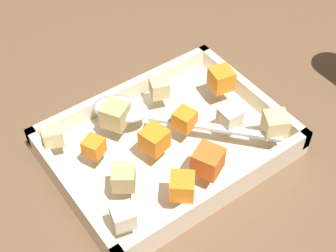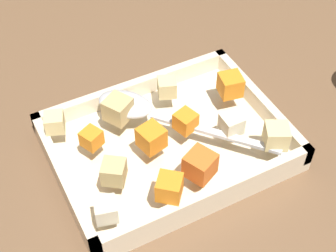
{
  "view_description": "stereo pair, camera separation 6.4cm",
  "coord_description": "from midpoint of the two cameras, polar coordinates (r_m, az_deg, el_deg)",
  "views": [
    {
      "loc": [
        0.26,
        0.37,
        0.52
      ],
      "look_at": [
        0.01,
        0.02,
        0.05
      ],
      "focal_mm": 53.99,
      "sensor_mm": 36.0,
      "label": 1
    },
    {
      "loc": [
        0.21,
        0.4,
        0.52
      ],
      "look_at": [
        0.01,
        0.02,
        0.05
      ],
      "focal_mm": 53.99,
      "sensor_mm": 36.0,
      "label": 2
    }
  ],
  "objects": [
    {
      "name": "ground_plane",
      "position": [
        0.69,
        -2.91,
        -1.93
      ],
      "size": [
        4.0,
        4.0,
        0.0
      ],
      "primitive_type": "plane",
      "color": "brown"
    },
    {
      "name": "baking_dish",
      "position": [
        0.67,
        -2.74,
        -2.39
      ],
      "size": [
        0.3,
        0.22,
        0.04
      ],
      "color": "beige",
      "rests_on": "ground_plane"
    },
    {
      "name": "carrot_chunk_under_handle",
      "position": [
        0.63,
        -11.29,
        -2.48
      ],
      "size": [
        0.03,
        0.03,
        0.02
      ],
      "primitive_type": "cube",
      "rotation": [
        0.0,
        0.0,
        3.59
      ],
      "color": "orange",
      "rests_on": "baking_dish"
    },
    {
      "name": "carrot_chunk_center",
      "position": [
        0.58,
        -1.59,
        -7.02
      ],
      "size": [
        0.04,
        0.04,
        0.03
      ],
      "primitive_type": "cube",
      "rotation": [
        0.0,
        0.0,
        0.87
      ],
      "color": "orange",
      "rests_on": "baking_dish"
    },
    {
      "name": "carrot_chunk_far_left",
      "position": [
        0.64,
        -0.95,
        0.59
      ],
      "size": [
        0.03,
        0.03,
        0.02
      ],
      "primitive_type": "cube",
      "rotation": [
        0.0,
        0.0,
        0.31
      ],
      "color": "orange",
      "rests_on": "baking_dish"
    },
    {
      "name": "carrot_chunk_front_center",
      "position": [
        0.6,
        1.47,
        -4.13
      ],
      "size": [
        0.04,
        0.04,
        0.03
      ],
      "primitive_type": "cube",
      "rotation": [
        0.0,
        0.0,
        2.01
      ],
      "color": "orange",
      "rests_on": "baking_dish"
    },
    {
      "name": "carrot_chunk_far_right",
      "position": [
        0.7,
        3.43,
        5.19
      ],
      "size": [
        0.03,
        0.03,
        0.03
      ],
      "primitive_type": "cube",
      "rotation": [
        0.0,
        0.0,
        1.38
      ],
      "color": "orange",
      "rests_on": "baking_dish"
    },
    {
      "name": "carrot_chunk_near_right",
      "position": [
        0.62,
        -4.51,
        -1.68
      ],
      "size": [
        0.04,
        0.04,
        0.03
      ],
      "primitive_type": "cube",
      "rotation": [
        0.0,
        0.0,
        4.95
      ],
      "color": "orange",
      "rests_on": "baking_dish"
    },
    {
      "name": "potato_chunk_corner_sw",
      "position": [
        0.65,
        4.21,
        0.86
      ],
      "size": [
        0.03,
        0.03,
        0.03
      ],
      "primitive_type": "cube",
      "rotation": [
        0.0,
        0.0,
        1.56
      ],
      "color": "beige",
      "rests_on": "baking_dish"
    },
    {
      "name": "potato_chunk_heap_top",
      "position": [
        0.65,
        -15.66,
        -1.14
      ],
      "size": [
        0.03,
        0.03,
        0.02
      ],
      "primitive_type": "cube",
      "rotation": [
        0.0,
        0.0,
        4.37
      ],
      "color": "#E0CC89",
      "rests_on": "baking_dish"
    },
    {
      "name": "potato_chunk_corner_se",
      "position": [
        0.59,
        -8.16,
        -5.98
      ],
      "size": [
        0.04,
        0.04,
        0.03
      ],
      "primitive_type": "cube",
      "rotation": [
        0.0,
        0.0,
        0.96
      ],
      "color": "tan",
      "rests_on": "baking_dish"
    },
    {
      "name": "potato_chunk_back_center",
      "position": [
        0.69,
        -3.65,
        4.22
      ],
      "size": [
        0.03,
        0.03,
        0.02
      ],
      "primitive_type": "cube",
      "rotation": [
        0.0,
        0.0,
        5.93
      ],
      "color": "#E0CC89",
      "rests_on": "baking_dish"
    },
    {
      "name": "potato_chunk_rim_edge",
      "position": [
        0.64,
        9.26,
        0.08
      ],
      "size": [
        0.04,
        0.04,
        0.03
      ],
      "primitive_type": "cube",
      "rotation": [
        0.0,
        0.0,
        4.24
      ],
      "color": "#E0CC89",
      "rests_on": "baking_dish"
    },
    {
      "name": "potato_chunk_corner_nw",
      "position": [
        0.65,
        -8.79,
        1.13
      ],
      "size": [
        0.04,
        0.04,
        0.03
      ],
      "primitive_type": "cube",
      "rotation": [
        0.0,
        0.0,
        2.11
      ],
      "color": "tan",
      "rests_on": "baking_dish"
    },
    {
      "name": "parsnip_chunk_corner_ne",
      "position": [
        0.56,
        -8.41,
        -10.3
      ],
      "size": [
        0.03,
        0.03,
        0.02
      ],
      "primitive_type": "cube",
      "rotation": [
        0.0,
        0.0,
        4.46
      ],
      "color": "beige",
      "rests_on": "baking_dish"
    },
    {
      "name": "serving_spoon",
      "position": [
        0.66,
        -6.95,
        1.56
      ],
      "size": [
        0.19,
        0.2,
        0.02
      ],
      "rotation": [
        0.0,
        0.0,
        2.3
      ],
      "color": "silver",
      "rests_on": "baking_dish"
    }
  ]
}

